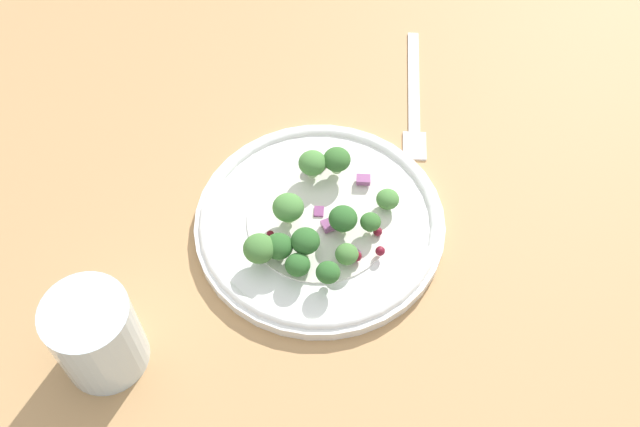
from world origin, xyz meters
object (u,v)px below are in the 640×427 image
(broccoli_floret_1, at_px, (279,247))
(water_glass, at_px, (96,335))
(fork, at_px, (414,100))
(broccoli_floret_0, at_px, (305,241))
(plate, at_px, (320,224))
(broccoli_floret_2, at_px, (288,205))

(broccoli_floret_1, height_order, water_glass, water_glass)
(fork, bearing_deg, broccoli_floret_1, 139.74)
(broccoli_floret_0, height_order, water_glass, water_glass)
(broccoli_floret_0, xyz_separation_m, broccoli_floret_1, (-0.00, 0.02, -0.00))
(broccoli_floret_0, relative_size, water_glass, 0.31)
(broccoli_floret_0, distance_m, water_glass, 0.19)
(plate, xyz_separation_m, broccoli_floret_0, (-0.03, 0.02, 0.03))
(broccoli_floret_2, relative_size, fork, 0.16)
(plate, distance_m, fork, 0.19)
(broccoli_floret_1, height_order, broccoli_floret_2, broccoli_floret_2)
(plate, height_order, broccoli_floret_0, broccoli_floret_0)
(broccoli_floret_1, xyz_separation_m, water_glass, (-0.08, 0.15, 0.01))
(water_glass, bearing_deg, broccoli_floret_0, -66.66)
(broccoli_floret_2, bearing_deg, fork, -45.20)
(broccoli_floret_2, relative_size, water_glass, 0.35)
(broccoli_floret_2, bearing_deg, water_glass, 125.24)
(broccoli_floret_1, bearing_deg, fork, -40.26)
(broccoli_floret_2, bearing_deg, broccoli_floret_0, -162.98)
(water_glass, bearing_deg, fork, -49.92)
(plate, height_order, broccoli_floret_1, broccoli_floret_1)
(plate, height_order, broccoli_floret_2, broccoli_floret_2)
(fork, height_order, water_glass, water_glass)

